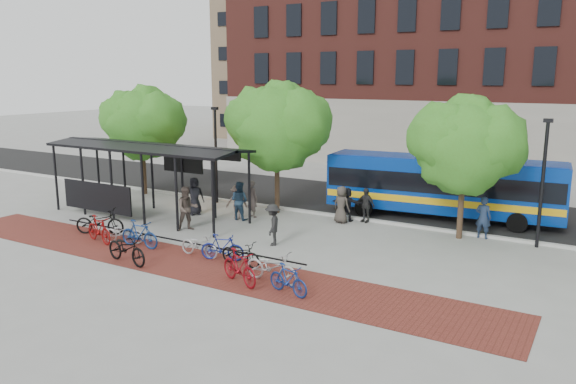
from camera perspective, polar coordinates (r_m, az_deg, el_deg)
The scene contains 34 objects.
ground at distance 23.96m, azimuth 0.91°, elevation -4.58°, with size 160.00×160.00×0.00m, color #9E9E99.
asphalt_street at distance 30.96m, azimuth 8.21°, elevation -0.93°, with size 160.00×8.00×0.01m, color black.
curb at distance 27.37m, azimuth 5.04°, elevation -2.41°, with size 160.00×0.25×0.12m, color #B7B7B2.
brick_strip at distance 21.16m, azimuth -10.63°, elevation -7.02°, with size 24.00×3.00×0.01m, color maroon.
bike_rack_rail at distance 22.63m, azimuth -11.64°, elevation -5.82°, with size 12.00×0.05×0.95m, color black.
building_tower at distance 66.45m, azimuth 6.20°, elevation 18.83°, with size 22.00×22.00×30.00m, color #7A664C.
bus_shelter at distance 27.81m, azimuth -14.35°, elevation 3.66°, with size 10.60×3.07×3.60m.
tree_a at distance 33.03m, azimuth -14.49°, elevation 7.04°, with size 4.90×4.00×6.18m.
tree_b at distance 27.44m, azimuth -0.91°, elevation 6.99°, with size 5.15×4.20×6.47m.
tree_c at distance 24.10m, azimuth 17.76°, elevation 4.80°, with size 4.66×3.80×5.92m.
lamp_post_left at distance 30.14m, azimuth -7.34°, elevation 4.05°, with size 0.35×0.20×5.12m.
lamp_post_right at distance 24.07m, azimuth 24.46°, elevation 1.14°, with size 0.35×0.20×5.12m.
bus at distance 27.71m, azimuth 15.40°, elevation 0.82°, with size 11.05×3.39×2.94m.
bike_0 at distance 25.53m, azimuth -18.58°, elevation -2.86°, with size 0.75×2.16×1.14m, color black.
bike_1 at distance 24.31m, azimuth -18.66°, elevation -3.62°, with size 0.52×1.85×1.11m, color maroon.
bike_2 at distance 23.92m, azimuth -16.39°, elevation -3.96°, with size 0.61×1.75×0.92m, color #B0B0B3.
bike_3 at distance 23.13m, azimuth -14.86°, elevation -4.16°, with size 0.52×1.85×1.11m, color navy.
bike_4 at distance 21.35m, azimuth -16.08°, elevation -5.52°, with size 0.75×2.16×1.14m, color black.
bike_6 at distance 21.57m, azimuth -8.99°, elevation -5.32°, with size 0.61×1.74×0.92m, color #B1B1B4.
bike_7 at distance 20.99m, azimuth -6.68°, elevation -5.61°, with size 0.47×1.67×1.00m, color navy.
bike_8 at distance 20.39m, azimuth -4.82°, elevation -6.22°, with size 0.61×1.76×0.92m, color black.
bike_9 at distance 18.64m, azimuth -4.97°, elevation -7.60°, with size 0.54×1.91×1.15m, color maroon.
bike_10 at distance 18.72m, azimuth -1.68°, elevation -7.59°, with size 0.71×2.05×1.08m, color #B3B3B6.
bike_11 at distance 17.74m, azimuth 0.02°, elevation -8.89°, with size 0.46×1.61×0.97m, color navy.
pedestrian_0 at distance 27.95m, azimuth -9.46°, elevation -0.41°, with size 0.91×0.59×1.85m, color black.
pedestrian_1 at distance 27.10m, azimuth -3.64°, elevation -0.70°, with size 0.66×0.43×1.81m, color #473D39.
pedestrian_2 at distance 26.69m, azimuth -4.97°, elevation -0.88°, with size 0.90×0.70×1.85m, color #20374C.
pedestrian_3 at distance 26.96m, azimuth -5.23°, elevation -1.01°, with size 1.04×0.60×1.61m, color brown.
pedestrian_4 at distance 26.42m, azimuth 7.89°, elevation -1.33°, with size 0.95×0.40×1.62m, color #292929.
pedestrian_5 at distance 26.49m, azimuth 6.00°, elevation -1.25°, with size 1.50×0.48×1.62m, color black.
pedestrian_6 at distance 26.12m, azimuth 5.44°, elevation -1.29°, with size 0.85×0.55×1.74m, color #3F3832.
pedestrian_7 at distance 24.93m, azimuth 19.22°, elevation -2.46°, with size 0.66×0.43×1.80m, color #1F2E4A.
pedestrian_8 at distance 25.15m, azimuth -10.20°, elevation -1.66°, with size 0.96×0.75×1.97m, color #50433B.
pedestrian_9 at distance 22.62m, azimuth -1.57°, elevation -3.34°, with size 1.10×0.63×1.70m, color black.
Camera 1 is at (11.29, -20.03, 6.74)m, focal length 35.00 mm.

